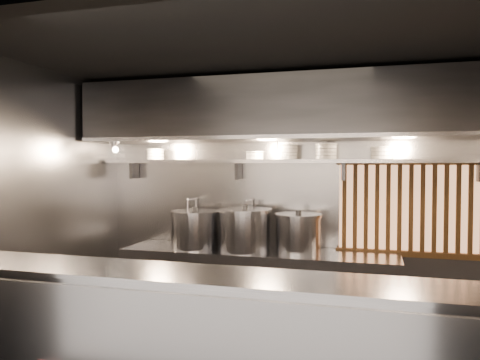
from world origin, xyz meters
The scene contains 19 objects.
ceiling centered at (0.00, 0.00, 2.80)m, with size 4.50×4.50×0.00m, color black.
wall_back centered at (0.00, 1.50, 1.40)m, with size 4.50×4.50×0.00m, color gray.
wall_left centered at (-2.25, 0.00, 1.40)m, with size 3.00×3.00×0.00m, color gray.
cooking_bench centered at (-0.30, 1.13, 0.45)m, with size 3.00×0.70×0.90m, color #A1A1A6.
bowl_shelf centered at (0.00, 1.32, 1.88)m, with size 4.40×0.34×0.04m, color #A1A1A6.
exhaust_hood centered at (0.00, 1.10, 2.42)m, with size 4.40×0.81×0.65m.
wood_screen centered at (1.30, 1.45, 1.38)m, with size 1.56×0.09×1.04m.
faucet_left centered at (-1.15, 1.37, 1.31)m, with size 0.04×0.30×0.50m.
faucet_right centered at (-0.45, 1.37, 1.31)m, with size 0.04×0.30×0.50m.
heat_lamp centered at (-1.90, 0.85, 2.07)m, with size 0.25×0.35×0.20m.
pendant_bulb centered at (-0.10, 1.20, 1.96)m, with size 0.09×0.09×0.19m.
stock_pot_left centered at (-1.02, 1.09, 1.11)m, with size 0.61×0.61×0.46m.
stock_pot_mid centered at (-0.43, 1.08, 1.13)m, with size 0.64×0.64×0.50m.
stock_pot_right centered at (0.14, 1.16, 1.11)m, with size 0.67×0.67×0.45m.
bowl_stack_0 centered at (-1.62, 1.32, 1.97)m, with size 0.22×0.22×0.13m.
bowl_stack_1 centered at (-0.38, 1.32, 1.95)m, with size 0.21×0.21×0.09m.
bowl_stack_2 centered at (0.00, 1.32, 1.98)m, with size 0.22×0.22×0.17m.
bowl_stack_3 centered at (0.42, 1.32, 1.98)m, with size 0.24×0.24×0.17m.
bowl_stack_4 centered at (1.00, 1.32, 1.97)m, with size 0.24×0.24×0.13m.
Camera 1 is at (0.92, -3.82, 1.85)m, focal length 35.00 mm.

